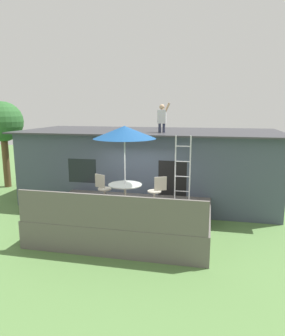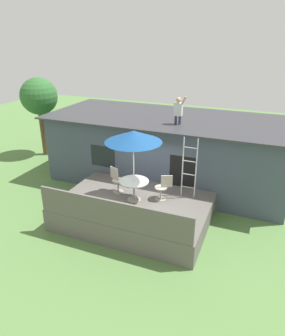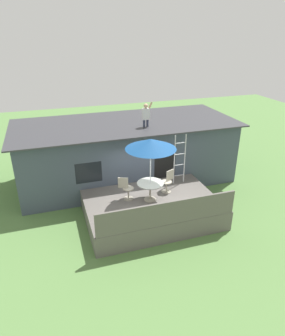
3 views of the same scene
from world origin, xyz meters
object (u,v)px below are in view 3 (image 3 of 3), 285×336
at_px(patio_table, 150,187).
at_px(person_figure, 146,113).
at_px(patio_umbrella, 151,144).
at_px(patio_chair_right, 168,181).
at_px(patio_chair_left, 126,188).
at_px(step_ladder, 180,160).

xyz_separation_m(patio_table, person_figure, (0.72, 2.69, 2.17)).
xyz_separation_m(patio_umbrella, patio_chair_right, (0.92, 0.43, -1.89)).
relative_size(patio_umbrella, person_figure, 2.29).
xyz_separation_m(person_figure, patio_chair_left, (-1.58, -2.31, -2.30)).
distance_m(patio_umbrella, patio_chair_right, 2.14).
xyz_separation_m(patio_table, patio_chair_left, (-0.86, 0.37, -0.13)).
height_order(step_ladder, patio_chair_left, step_ladder).
height_order(step_ladder, person_figure, person_figure).
height_order(step_ladder, patio_chair_right, step_ladder).
relative_size(patio_table, patio_chair_left, 1.13).
xyz_separation_m(patio_umbrella, step_ladder, (1.67, 1.01, -1.25)).
xyz_separation_m(person_figure, patio_chair_right, (0.20, -2.25, -2.30)).
xyz_separation_m(step_ladder, patio_chair_left, (-2.53, -0.64, -0.64)).
distance_m(patio_table, person_figure, 3.53).
height_order(patio_table, patio_chair_right, patio_chair_right).
bearing_deg(step_ladder, patio_table, -148.86).
bearing_deg(patio_umbrella, step_ladder, 31.14).
bearing_deg(patio_table, person_figure, 74.98).
xyz_separation_m(step_ladder, person_figure, (-0.95, 1.67, 1.66)).
relative_size(patio_table, patio_chair_right, 1.13).
relative_size(patio_table, step_ladder, 0.47).
xyz_separation_m(patio_table, patio_chair_right, (0.92, 0.43, -0.13)).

